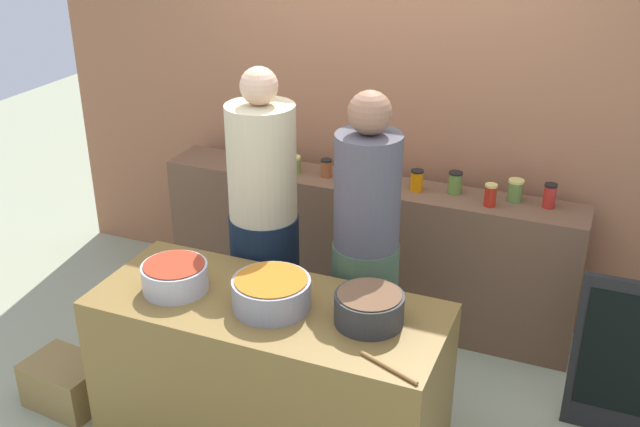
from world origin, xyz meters
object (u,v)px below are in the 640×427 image
object	(u,v)px
preserve_jar_3	(354,171)
preserve_jar_5	(417,180)
preserve_jar_2	(326,168)
bread_crate	(66,383)
preserve_jar_6	(455,183)
cook_in_cap	(365,271)
preserve_jar_4	(382,172)
cooking_pot_right	(369,308)
preserve_jar_9	(550,196)
preserve_jar_0	(272,160)
preserve_jar_8	(515,190)
cook_with_tongs	(265,246)
preserve_jar_7	(490,195)
cooking_pot_center	(271,293)
chalkboard_sign	(630,361)
wooden_spoon	(389,367)
cooking_pot_left	(175,277)
preserve_jar_1	(294,164)

from	to	relation	value
preserve_jar_3	preserve_jar_5	distance (m)	0.40
preserve_jar_2	bread_crate	bearing A→B (deg)	-121.55
preserve_jar_6	cook_in_cap	size ratio (longest dim) A/B	0.08
preserve_jar_4	cooking_pot_right	world-z (taller)	preserve_jar_4
preserve_jar_9	cooking_pot_right	bearing A→B (deg)	-113.08
preserve_jar_0	cooking_pot_right	size ratio (longest dim) A/B	0.40
preserve_jar_8	preserve_jar_0	bearing A→B (deg)	-176.96
preserve_jar_6	preserve_jar_2	bearing A→B (deg)	-176.67
cook_with_tongs	cook_in_cap	bearing A→B (deg)	-1.78
preserve_jar_6	preserve_jar_7	distance (m)	0.25
preserve_jar_8	cooking_pot_center	xyz separation A→B (m)	(-0.87, -1.48, -0.08)
cooking_pot_right	chalkboard_sign	world-z (taller)	cooking_pot_right
preserve_jar_4	wooden_spoon	distance (m)	1.83
preserve_jar_9	bread_crate	size ratio (longest dim) A/B	0.34
cooking_pot_left	preserve_jar_0	bearing A→B (deg)	96.92
preserve_jar_1	cooking_pot_center	xyz separation A→B (m)	(0.52, -1.39, -0.06)
preserve_jar_3	preserve_jar_8	xyz separation A→B (m)	(0.98, 0.08, -0.00)
preserve_jar_3	chalkboard_sign	xyz separation A→B (m)	(1.72, -0.60, -0.55)
preserve_jar_0	cooking_pot_left	xyz separation A→B (m)	(0.17, -1.43, -0.08)
preserve_jar_4	bread_crate	bearing A→B (deg)	-129.01
preserve_jar_3	cooking_pot_right	world-z (taller)	preserve_jar_3
preserve_jar_4	preserve_jar_5	bearing A→B (deg)	-14.50
preserve_jar_2	preserve_jar_9	distance (m)	1.37
preserve_jar_0	cooking_pot_left	world-z (taller)	preserve_jar_0
bread_crate	chalkboard_sign	bearing A→B (deg)	17.71
preserve_jar_3	preserve_jar_4	bearing A→B (deg)	25.06
preserve_jar_2	cooking_pot_right	size ratio (longest dim) A/B	0.37
preserve_jar_4	preserve_jar_2	bearing A→B (deg)	-169.82
cooking_pot_center	preserve_jar_6	bearing A→B (deg)	70.51
preserve_jar_5	cooking_pot_left	world-z (taller)	preserve_jar_5
preserve_jar_0	cook_in_cap	world-z (taller)	cook_in_cap
preserve_jar_5	preserve_jar_4	bearing A→B (deg)	165.50
preserve_jar_4	preserve_jar_8	distance (m)	0.82
preserve_jar_7	wooden_spoon	xyz separation A→B (m)	(-0.10, -1.61, -0.14)
cook_in_cap	chalkboard_sign	xyz separation A→B (m)	(1.35, 0.23, -0.35)
preserve_jar_8	cooking_pot_left	world-z (taller)	preserve_jar_8
cooking_pot_center	preserve_jar_7	bearing A→B (deg)	61.17
preserve_jar_0	preserve_jar_4	distance (m)	0.73
preserve_jar_2	cooking_pot_right	distance (m)	1.56
preserve_jar_8	cook_with_tongs	world-z (taller)	cook_with_tongs
preserve_jar_9	wooden_spoon	world-z (taller)	preserve_jar_9
preserve_jar_8	cook_with_tongs	bearing A→B (deg)	-143.33
cook_with_tongs	preserve_jar_4	bearing A→B (deg)	66.74
cook_with_tongs	bread_crate	bearing A→B (deg)	-142.28
cooking_pot_center	wooden_spoon	size ratio (longest dim) A/B	1.23
preserve_jar_3	cook_with_tongs	world-z (taller)	cook_with_tongs
preserve_jar_3	preserve_jar_7	world-z (taller)	preserve_jar_3
preserve_jar_9	cooking_pot_left	distance (m)	2.17
preserve_jar_9	cooking_pot_right	size ratio (longest dim) A/B	0.46
bread_crate	cook_with_tongs	bearing A→B (deg)	37.72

